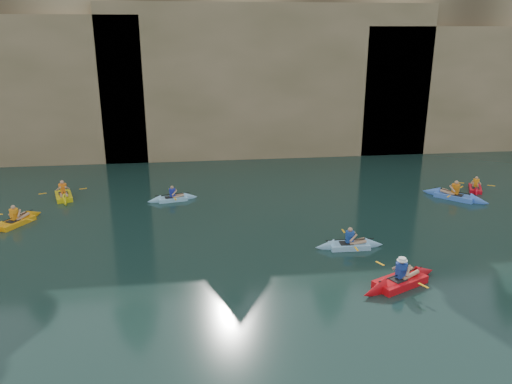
{
  "coord_description": "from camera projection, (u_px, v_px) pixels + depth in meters",
  "views": [
    {
      "loc": [
        -3.71,
        -14.42,
        9.17
      ],
      "look_at": [
        -1.29,
        4.4,
        3.0
      ],
      "focal_mm": 35.0,
      "sensor_mm": 36.0,
      "label": 1
    }
  ],
  "objects": [
    {
      "name": "kayaker_ltblue_near",
      "position": [
        349.0,
        245.0,
        21.98
      ],
      "size": [
        3.09,
        2.4,
        1.22
      ],
      "rotation": [
        0.0,
        0.0,
        -0.01
      ],
      "color": "#8EC5ED",
      "rests_on": "ground"
    },
    {
      "name": "main_kayaker",
      "position": [
        400.0,
        281.0,
        18.76
      ],
      "size": [
        3.76,
        2.38,
        1.4
      ],
      "rotation": [
        0.0,
        0.0,
        0.44
      ],
      "color": "red",
      "rests_on": "ground"
    },
    {
      "name": "kayaker_blue_east",
      "position": [
        455.0,
        196.0,
        28.41
      ],
      "size": [
        3.2,
        3.28,
        1.35
      ],
      "rotation": [
        0.0,
        0.0,
        2.34
      ],
      "color": "#4377E5",
      "rests_on": "ground"
    },
    {
      "name": "sea_cave_center",
      "position": [
        189.0,
        138.0,
        36.61
      ],
      "size": [
        3.5,
        1.0,
        3.2
      ],
      "primitive_type": "cube",
      "color": "black",
      "rests_on": "ground"
    },
    {
      "name": "cliff",
      "position": [
        233.0,
        68.0,
        43.33
      ],
      "size": [
        70.0,
        16.0,
        12.0
      ],
      "primitive_type": "cube",
      "color": "tan",
      "rests_on": "ground"
    },
    {
      "name": "sea_cave_east",
      "position": [
        373.0,
        125.0,
        38.11
      ],
      "size": [
        5.0,
        1.0,
        4.5
      ],
      "primitive_type": "cube",
      "color": "black",
      "rests_on": "ground"
    },
    {
      "name": "kayaker_orange",
      "position": [
        15.0,
        222.0,
        24.62
      ],
      "size": [
        2.34,
        3.26,
        1.27
      ],
      "rotation": [
        0.0,
        0.0,
        1.04
      ],
      "color": "#F99F0F",
      "rests_on": "ground"
    },
    {
      "name": "ground",
      "position": [
        310.0,
        314.0,
        16.89
      ],
      "size": [
        160.0,
        160.0,
        0.0
      ],
      "primitive_type": "plane",
      "color": "black",
      "rests_on": "ground"
    },
    {
      "name": "kayaker_yellow",
      "position": [
        64.0,
        196.0,
        28.49
      ],
      "size": [
        2.51,
        3.33,
        1.33
      ],
      "rotation": [
        0.0,
        0.0,
        -1.27
      ],
      "color": "#D5C411",
      "rests_on": "ground"
    },
    {
      "name": "kayaker_ltblue_mid",
      "position": [
        173.0,
        198.0,
        28.12
      ],
      "size": [
        2.93,
        2.14,
        1.08
      ],
      "rotation": [
        0.0,
        0.0,
        0.21
      ],
      "color": "#92CEF4",
      "rests_on": "ground"
    },
    {
      "name": "kayaker_red_far",
      "position": [
        475.0,
        188.0,
        29.96
      ],
      "size": [
        1.94,
        2.88,
        1.06
      ],
      "rotation": [
        0.0,
        0.0,
        1.1
      ],
      "color": "red",
      "rests_on": "ground"
    },
    {
      "name": "cliff_slab_center",
      "position": [
        269.0,
        80.0,
        36.69
      ],
      "size": [
        24.0,
        2.4,
        11.4
      ],
      "primitive_type": "cube",
      "color": "#A08461",
      "rests_on": "ground"
    }
  ]
}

